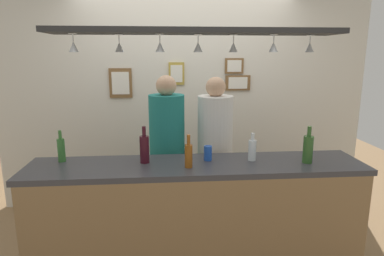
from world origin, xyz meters
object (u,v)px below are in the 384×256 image
at_px(person_right_white_patterned_shirt, 215,143).
at_px(picture_frame_caricature, 121,83).
at_px(drink_can, 208,153).
at_px(bottle_soda_clear, 252,150).
at_px(bottle_beer_amber_tall, 189,155).
at_px(picture_frame_lower_pair, 238,83).
at_px(person_left_teal_shirt, 167,143).
at_px(bottle_wine_dark_red, 144,148).
at_px(bottle_beer_green_import, 61,149).
at_px(picture_frame_crest, 176,74).
at_px(picture_frame_upper_small, 234,66).
at_px(bottle_champagne_green, 308,148).

xyz_separation_m(person_right_white_patterned_shirt, picture_frame_caricature, (-0.99, 0.81, 0.53)).
bearing_deg(person_right_white_patterned_shirt, drink_can, -104.76).
relative_size(bottle_soda_clear, bottle_beer_amber_tall, 0.88).
bearing_deg(person_right_white_patterned_shirt, picture_frame_lower_pair, 64.13).
relative_size(bottle_beer_amber_tall, drink_can, 2.13).
bearing_deg(person_left_teal_shirt, bottle_beer_amber_tall, -76.94).
height_order(person_right_white_patterned_shirt, bottle_wine_dark_red, person_right_white_patterned_shirt).
xyz_separation_m(bottle_beer_green_import, picture_frame_caricature, (0.34, 1.26, 0.42)).
bearing_deg(bottle_soda_clear, bottle_beer_green_import, 176.29).
xyz_separation_m(bottle_beer_green_import, picture_frame_crest, (0.99, 1.26, 0.53)).
bearing_deg(bottle_beer_amber_tall, picture_frame_lower_pair, 64.85).
height_order(person_right_white_patterned_shirt, picture_frame_crest, picture_frame_crest).
relative_size(drink_can, picture_frame_crest, 0.47).
height_order(person_right_white_patterned_shirt, picture_frame_lower_pair, person_right_white_patterned_shirt).
bearing_deg(bottle_beer_green_import, person_left_teal_shirt, 27.68).
distance_m(bottle_beer_green_import, bottle_wine_dark_red, 0.68).
xyz_separation_m(drink_can, picture_frame_lower_pair, (0.53, 1.33, 0.46)).
bearing_deg(bottle_soda_clear, person_left_teal_shirt, 141.42).
height_order(drink_can, picture_frame_crest, picture_frame_crest).
height_order(drink_can, picture_frame_upper_small, picture_frame_upper_small).
xyz_separation_m(picture_frame_caricature, picture_frame_upper_small, (1.33, 0.00, 0.19)).
relative_size(person_right_white_patterned_shirt, picture_frame_crest, 6.26).
bearing_deg(person_right_white_patterned_shirt, person_left_teal_shirt, 180.00).
relative_size(bottle_wine_dark_red, picture_frame_upper_small, 1.36).
xyz_separation_m(bottle_beer_amber_tall, picture_frame_lower_pair, (0.70, 1.49, 0.42)).
distance_m(bottle_champagne_green, bottle_beer_amber_tall, 0.97).
relative_size(person_right_white_patterned_shirt, drink_can, 13.33).
bearing_deg(bottle_champagne_green, picture_frame_caricature, 138.50).
xyz_separation_m(person_right_white_patterned_shirt, bottle_wine_dark_red, (-0.65, -0.54, 0.12)).
bearing_deg(bottle_beer_amber_tall, picture_frame_upper_small, 66.39).
xyz_separation_m(person_left_teal_shirt, picture_frame_crest, (0.13, 0.81, 0.62)).
relative_size(person_right_white_patterned_shirt, bottle_beer_amber_tall, 6.26).
bearing_deg(bottle_beer_green_import, picture_frame_upper_small, 36.97).
height_order(bottle_champagne_green, picture_frame_crest, picture_frame_crest).
bearing_deg(picture_frame_upper_small, bottle_champagne_green, -77.86).
bearing_deg(bottle_beer_amber_tall, bottle_champagne_green, 2.13).
bearing_deg(picture_frame_upper_small, bottle_wine_dark_red, -126.53).
bearing_deg(bottle_champagne_green, person_left_teal_shirt, 150.00).
bearing_deg(bottle_champagne_green, picture_frame_crest, 124.38).
relative_size(person_left_teal_shirt, person_right_white_patterned_shirt, 1.01).
distance_m(bottle_beer_green_import, drink_can, 1.19).
distance_m(bottle_wine_dark_red, picture_frame_caricature, 1.45).
relative_size(bottle_wine_dark_red, picture_frame_crest, 1.15).
distance_m(person_right_white_patterned_shirt, bottle_champagne_green, 0.93).
distance_m(picture_frame_caricature, picture_frame_lower_pair, 1.38).
bearing_deg(bottle_soda_clear, drink_can, 175.12).
distance_m(person_left_teal_shirt, drink_can, 0.62).
bearing_deg(bottle_beer_amber_tall, person_left_teal_shirt, 103.06).
distance_m(bottle_soda_clear, drink_can, 0.37).
relative_size(person_left_teal_shirt, picture_frame_upper_small, 7.47).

